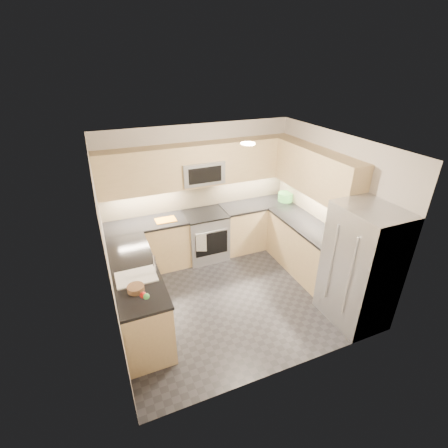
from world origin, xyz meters
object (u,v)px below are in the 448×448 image
cutting_board (166,220)px  fruit_basket (136,289)px  utensil_bowl (285,197)px  microwave (201,172)px  refrigerator (360,267)px  gas_range (206,236)px

cutting_board → fruit_basket: bearing=-114.1°
fruit_basket → utensil_bowl: bearing=28.2°
microwave → refrigerator: (1.45, -2.55, -0.80)m
refrigerator → utensil_bowl: bearing=84.2°
refrigerator → cutting_board: refrigerator is taller
microwave → fruit_basket: bearing=-128.7°
refrigerator → fruit_basket: bearing=168.3°
gas_range → utensil_bowl: size_ratio=3.09×
microwave → utensil_bowl: 1.83m
cutting_board → fruit_basket: fruit_basket is taller
cutting_board → microwave: bearing=10.8°
utensil_bowl → fruit_basket: (-3.24, -1.73, -0.05)m
refrigerator → fruit_basket: 3.06m
refrigerator → utensil_bowl: size_ratio=6.11×
gas_range → utensil_bowl: utensil_bowl is taller
cutting_board → refrigerator: bearing=-47.7°
gas_range → refrigerator: 2.86m
gas_range → cutting_board: (-0.74, -0.02, 0.49)m
microwave → cutting_board: microwave is taller
microwave → cutting_board: bearing=-169.2°
cutting_board → fruit_basket: size_ratio=1.72×
cutting_board → gas_range: bearing=1.3°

